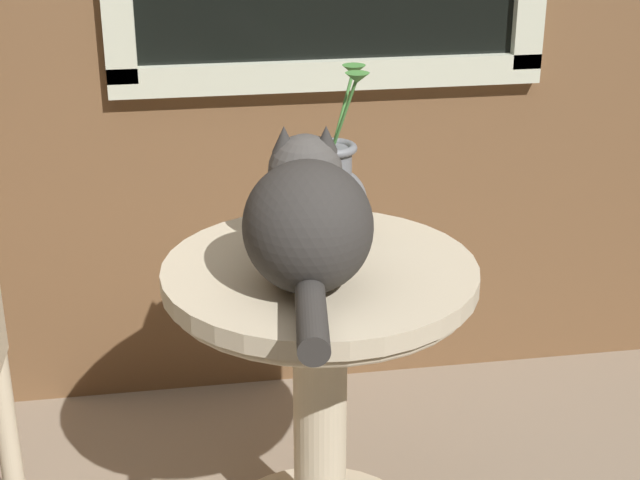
{
  "coord_description": "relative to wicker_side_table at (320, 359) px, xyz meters",
  "views": [
    {
      "loc": [
        0.04,
        -1.42,
        1.35
      ],
      "look_at": [
        0.29,
        0.16,
        0.68
      ],
      "focal_mm": 54.6,
      "sensor_mm": 36.0,
      "label": 1
    }
  ],
  "objects": [
    {
      "name": "cat",
      "position": [
        -0.03,
        -0.06,
        0.31
      ],
      "size": [
        0.25,
        0.55,
        0.24
      ],
      "color": "#33302D",
      "rests_on": "wicker_side_table"
    },
    {
      "name": "pewter_vase_with_ivy",
      "position": [
        0.04,
        0.12,
        0.29
      ],
      "size": [
        0.13,
        0.13,
        0.33
      ],
      "color": "slate",
      "rests_on": "wicker_side_table"
    },
    {
      "name": "wicker_side_table",
      "position": [
        0.0,
        0.0,
        0.0
      ],
      "size": [
        0.58,
        0.58,
        0.63
      ],
      "color": "beige",
      "rests_on": "ground_plane"
    }
  ]
}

